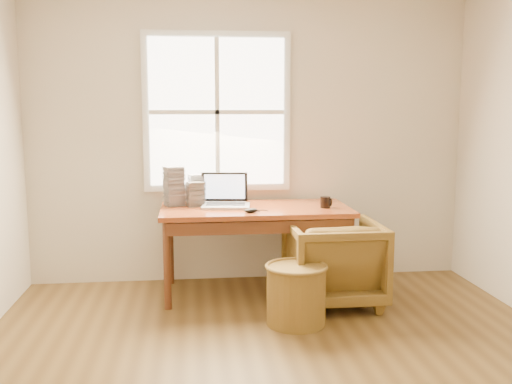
# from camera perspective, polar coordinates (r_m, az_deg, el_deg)

# --- Properties ---
(room_shell) EXTENTS (4.04, 4.54, 2.64)m
(room_shell) POSITION_cam_1_polar(r_m,az_deg,el_deg) (3.17, 2.89, 3.59)
(room_shell) COLOR brown
(room_shell) RESTS_ON ground
(desk) EXTENTS (1.60, 0.80, 0.04)m
(desk) POSITION_cam_1_polar(r_m,az_deg,el_deg) (4.86, -0.05, -1.76)
(desk) COLOR brown
(desk) RESTS_ON room_shell
(armchair) EXTENTS (0.74, 0.76, 0.69)m
(armchair) POSITION_cam_1_polar(r_m,az_deg,el_deg) (4.71, 7.75, -6.93)
(armchair) COLOR brown
(armchair) RESTS_ON room_shell
(wicker_stool) EXTENTS (0.44, 0.44, 0.43)m
(wicker_stool) POSITION_cam_1_polar(r_m,az_deg,el_deg) (4.28, 4.03, -10.26)
(wicker_stool) COLOR brown
(wicker_stool) RESTS_ON room_shell
(laptop) EXTENTS (0.49, 0.51, 0.33)m
(laptop) POSITION_cam_1_polar(r_m,az_deg,el_deg) (4.82, -3.03, 0.37)
(laptop) COLOR #A1A4A8
(laptop) RESTS_ON desk
(mouse) EXTENTS (0.12, 0.09, 0.04)m
(mouse) POSITION_cam_1_polar(r_m,az_deg,el_deg) (4.59, -0.50, -1.86)
(mouse) COLOR black
(mouse) RESTS_ON desk
(coffee_mug) EXTENTS (0.09, 0.09, 0.10)m
(coffee_mug) POSITION_cam_1_polar(r_m,az_deg,el_deg) (4.85, 6.94, -1.02)
(coffee_mug) COLOR black
(coffee_mug) RESTS_ON desk
(cd_stack_a) EXTENTS (0.16, 0.15, 0.26)m
(cd_stack_a) POSITION_cam_1_polar(r_m,az_deg,el_deg) (5.03, -5.96, 0.28)
(cd_stack_a) COLOR silver
(cd_stack_a) RESTS_ON desk
(cd_stack_b) EXTENTS (0.16, 0.15, 0.21)m
(cd_stack_b) POSITION_cam_1_polar(r_m,az_deg,el_deg) (4.91, -6.14, -0.23)
(cd_stack_b) COLOR #28272C
(cd_stack_b) RESTS_ON desk
(cd_stack_c) EXTENTS (0.19, 0.18, 0.34)m
(cd_stack_c) POSITION_cam_1_polar(r_m,az_deg,el_deg) (4.95, -8.19, 0.58)
(cd_stack_c) COLOR #9899A5
(cd_stack_c) RESTS_ON desk
(cd_stack_d) EXTENTS (0.15, 0.14, 0.16)m
(cd_stack_d) POSITION_cam_1_polar(r_m,az_deg,el_deg) (5.16, -4.41, -0.05)
(cd_stack_d) COLOR #ADB1B8
(cd_stack_d) RESTS_ON desk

